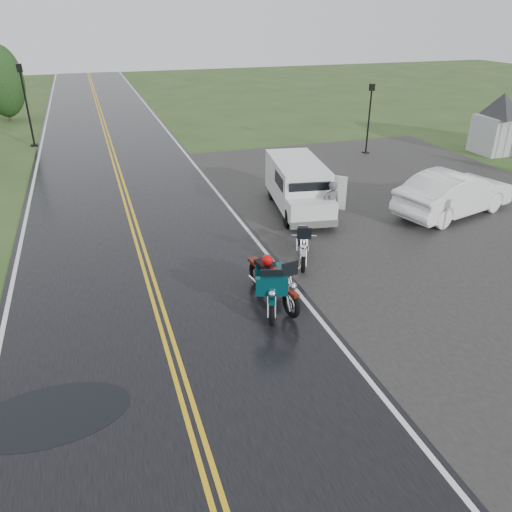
{
  "coord_description": "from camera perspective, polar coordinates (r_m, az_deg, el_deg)",
  "views": [
    {
      "loc": [
        -1.13,
        -9.7,
        7.09
      ],
      "look_at": [
        2.8,
        2.0,
        1.0
      ],
      "focal_mm": 35.0,
      "sensor_mm": 36.0,
      "label": 1
    }
  ],
  "objects": [
    {
      "name": "visitor_center",
      "position": [
        30.65,
        26.29,
        14.9
      ],
      "size": [
        16.0,
        10.0,
        4.8
      ],
      "primitive_type": null,
      "color": "#A8AAAD",
      "rests_on": "ground"
    },
    {
      "name": "motorcycle_red",
      "position": [
        12.51,
        4.07,
        -4.3
      ],
      "size": [
        1.3,
        2.64,
        1.49
      ],
      "primitive_type": null,
      "rotation": [
        0.0,
        0.0,
        0.16
      ],
      "color": "#62160B",
      "rests_on": "ground"
    },
    {
      "name": "tree_left_far",
      "position": [
        40.36,
        -26.85,
        16.66
      ],
      "size": [
        2.85,
        2.85,
        4.38
      ],
      "primitive_type": null,
      "color": "#1E3D19",
      "rests_on": "ground"
    },
    {
      "name": "ground",
      "position": [
        12.07,
        -9.78,
        -10.17
      ],
      "size": [
        120.0,
        120.0,
        0.0
      ],
      "primitive_type": "plane",
      "color": "#2D471E",
      "rests_on": "ground"
    },
    {
      "name": "motorcycle_silver",
      "position": [
        14.71,
        5.45,
        0.32
      ],
      "size": [
        1.66,
        2.46,
        1.37
      ],
      "primitive_type": null,
      "rotation": [
        0.0,
        0.0,
        -0.39
      ],
      "color": "#B7BCC0",
      "rests_on": "ground"
    },
    {
      "name": "parking_pad",
      "position": [
        20.33,
        19.65,
        4.32
      ],
      "size": [
        14.0,
        24.0,
        0.03
      ],
      "primitive_type": "cube",
      "color": "black",
      "rests_on": "ground"
    },
    {
      "name": "lamp_post_far_right",
      "position": [
        28.33,
        12.78,
        15.01
      ],
      "size": [
        0.32,
        0.32,
        3.71
      ],
      "primitive_type": null,
      "color": "black",
      "rests_on": "ground"
    },
    {
      "name": "sedan_white",
      "position": [
        20.5,
        21.71,
        6.63
      ],
      "size": [
        5.38,
        3.03,
        1.68
      ],
      "primitive_type": "imported",
      "rotation": [
        0.0,
        0.0,
        1.83
      ],
      "color": "white",
      "rests_on": "ground"
    },
    {
      "name": "road",
      "position": [
        20.96,
        -14.45,
        5.71
      ],
      "size": [
        8.0,
        100.0,
        0.04
      ],
      "primitive_type": "cube",
      "color": "black",
      "rests_on": "ground"
    },
    {
      "name": "van_white",
      "position": [
        17.83,
        3.73,
        6.15
      ],
      "size": [
        2.64,
        5.19,
        1.95
      ],
      "primitive_type": null,
      "rotation": [
        0.0,
        0.0,
        -0.16
      ],
      "color": "silver",
      "rests_on": "ground"
    },
    {
      "name": "lamp_post_far_left",
      "position": [
        31.96,
        -24.71,
        15.33
      ],
      "size": [
        0.39,
        0.39,
        4.55
      ],
      "primitive_type": null,
      "color": "black",
      "rests_on": "ground"
    },
    {
      "name": "motorcycle_teal",
      "position": [
        12.22,
        1.81,
        -5.11
      ],
      "size": [
        1.62,
        2.62,
        1.46
      ],
      "primitive_type": null,
      "rotation": [
        0.0,
        0.0,
        -0.32
      ],
      "color": "#05373D",
      "rests_on": "ground"
    },
    {
      "name": "person_at_van",
      "position": [
        17.98,
        8.57,
        5.71
      ],
      "size": [
        0.64,
        0.42,
        1.73
      ],
      "primitive_type": "imported",
      "rotation": [
        0.0,
        0.0,
        3.12
      ],
      "color": "#504F54",
      "rests_on": "ground"
    }
  ]
}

